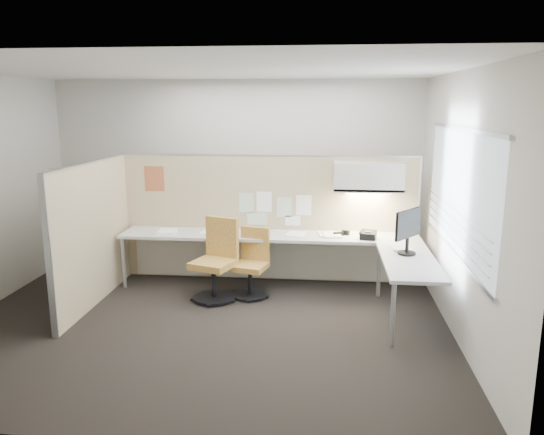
# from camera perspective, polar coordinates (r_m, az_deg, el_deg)

# --- Properties ---
(floor) EXTENTS (5.50, 4.50, 0.01)m
(floor) POSITION_cam_1_polar(r_m,az_deg,el_deg) (6.27, -7.14, -11.03)
(floor) COLOR black
(floor) RESTS_ON ground
(ceiling) EXTENTS (5.50, 4.50, 0.01)m
(ceiling) POSITION_cam_1_polar(r_m,az_deg,el_deg) (5.77, -7.90, 15.55)
(ceiling) COLOR white
(ceiling) RESTS_ON wall_back
(wall_back) EXTENTS (5.50, 0.02, 2.80)m
(wall_back) POSITION_cam_1_polar(r_m,az_deg,el_deg) (8.04, -3.86, 4.63)
(wall_back) COLOR beige
(wall_back) RESTS_ON ground
(wall_front) EXTENTS (5.50, 0.02, 2.80)m
(wall_front) POSITION_cam_1_polar(r_m,az_deg,el_deg) (3.76, -15.31, -4.56)
(wall_front) COLOR beige
(wall_front) RESTS_ON ground
(wall_right) EXTENTS (0.02, 4.50, 2.80)m
(wall_right) POSITION_cam_1_polar(r_m,az_deg,el_deg) (5.88, 19.61, 1.13)
(wall_right) COLOR beige
(wall_right) RESTS_ON ground
(window_pane) EXTENTS (0.01, 2.80, 1.30)m
(window_pane) POSITION_cam_1_polar(r_m,az_deg,el_deg) (5.85, 19.48, 2.58)
(window_pane) COLOR #ACB9C7
(window_pane) RESTS_ON wall_right
(partition_back) EXTENTS (4.10, 0.06, 1.75)m
(partition_back) POSITION_cam_1_polar(r_m,az_deg,el_deg) (7.42, -0.44, -0.10)
(partition_back) COLOR #C4B287
(partition_back) RESTS_ON floor
(partition_left) EXTENTS (0.06, 2.20, 1.75)m
(partition_left) POSITION_cam_1_polar(r_m,az_deg,el_deg) (6.91, -18.62, -1.67)
(partition_left) COLOR #C4B287
(partition_left) RESTS_ON floor
(desk) EXTENTS (4.00, 2.07, 0.73)m
(desk) POSITION_cam_1_polar(r_m,az_deg,el_deg) (6.99, 2.25, -3.18)
(desk) COLOR beige
(desk) RESTS_ON floor
(overhead_bin) EXTENTS (0.90, 0.36, 0.38)m
(overhead_bin) POSITION_cam_1_polar(r_m,az_deg,el_deg) (7.08, 10.32, 4.33)
(overhead_bin) COLOR beige
(overhead_bin) RESTS_ON partition_back
(task_light_strip) EXTENTS (0.60, 0.06, 0.02)m
(task_light_strip) POSITION_cam_1_polar(r_m,az_deg,el_deg) (7.11, 10.26, 2.65)
(task_light_strip) COLOR #FFEABF
(task_light_strip) RESTS_ON overhead_bin
(pinned_papers) EXTENTS (1.01, 0.00, 0.47)m
(pinned_papers) POSITION_cam_1_polar(r_m,az_deg,el_deg) (7.34, 0.15, 1.03)
(pinned_papers) COLOR #8CBF8C
(pinned_papers) RESTS_ON partition_back
(poster) EXTENTS (0.28, 0.00, 0.35)m
(poster) POSITION_cam_1_polar(r_m,az_deg,el_deg) (7.63, -12.54, 4.11)
(poster) COLOR orange
(poster) RESTS_ON partition_back
(chair_left) EXTENTS (0.49, 0.51, 0.87)m
(chair_left) POSITION_cam_1_polar(r_m,az_deg,el_deg) (6.88, -2.19, -5.13)
(chair_left) COLOR black
(chair_left) RESTS_ON floor
(chair_right) EXTENTS (0.61, 0.63, 1.02)m
(chair_right) POSITION_cam_1_polar(r_m,az_deg,el_deg) (6.79, -6.00, -4.82)
(chair_right) COLOR black
(chair_right) RESTS_ON floor
(monitor) EXTENTS (0.34, 0.41, 0.53)m
(monitor) POSITION_cam_1_polar(r_m,az_deg,el_deg) (6.31, 14.41, -1.19)
(monitor) COLOR black
(monitor) RESTS_ON desk
(phone) EXTENTS (0.24, 0.23, 0.12)m
(phone) POSITION_cam_1_polar(r_m,az_deg,el_deg) (6.98, 10.26, -1.87)
(phone) COLOR black
(phone) RESTS_ON desk
(stapler) EXTENTS (0.15, 0.07, 0.05)m
(stapler) POSITION_cam_1_polar(r_m,az_deg,el_deg) (7.10, 7.17, -1.75)
(stapler) COLOR black
(stapler) RESTS_ON desk
(tape_dispenser) EXTENTS (0.11, 0.09, 0.06)m
(tape_dispenser) POSITION_cam_1_polar(r_m,az_deg,el_deg) (7.16, 7.92, -1.62)
(tape_dispenser) COLOR black
(tape_dispenser) RESTS_ON desk
(coat_hook) EXTENTS (0.18, 0.45, 1.35)m
(coat_hook) POSITION_cam_1_polar(r_m,az_deg,el_deg) (6.15, -22.65, 1.54)
(coat_hook) COLOR silver
(coat_hook) RESTS_ON partition_left
(paper_stack_0) EXTENTS (0.26, 0.32, 0.04)m
(paper_stack_0) POSITION_cam_1_polar(r_m,az_deg,el_deg) (7.33, -11.21, -1.52)
(paper_stack_0) COLOR white
(paper_stack_0) RESTS_ON desk
(paper_stack_1) EXTENTS (0.27, 0.33, 0.02)m
(paper_stack_1) POSITION_cam_1_polar(r_m,az_deg,el_deg) (7.24, -6.62, -1.57)
(paper_stack_1) COLOR white
(paper_stack_1) RESTS_ON desk
(paper_stack_2) EXTENTS (0.25, 0.31, 0.04)m
(paper_stack_2) POSITION_cam_1_polar(r_m,az_deg,el_deg) (7.13, -1.91, -1.66)
(paper_stack_2) COLOR white
(paper_stack_2) RESTS_ON desk
(paper_stack_3) EXTENTS (0.28, 0.34, 0.01)m
(paper_stack_3) POSITION_cam_1_polar(r_m,az_deg,el_deg) (7.11, 2.54, -1.80)
(paper_stack_3) COLOR white
(paper_stack_3) RESTS_ON desk
(paper_stack_4) EXTENTS (0.27, 0.33, 0.03)m
(paper_stack_4) POSITION_cam_1_polar(r_m,az_deg,el_deg) (7.08, 6.46, -1.88)
(paper_stack_4) COLOR white
(paper_stack_4) RESTS_ON desk
(paper_stack_5) EXTENTS (0.26, 0.32, 0.02)m
(paper_stack_5) POSITION_cam_1_polar(r_m,az_deg,el_deg) (6.62, 13.64, -3.17)
(paper_stack_5) COLOR white
(paper_stack_5) RESTS_ON desk
(paper_stack_6) EXTENTS (0.27, 0.33, 0.02)m
(paper_stack_6) POSITION_cam_1_polar(r_m,az_deg,el_deg) (7.13, 6.00, -1.80)
(paper_stack_6) COLOR white
(paper_stack_6) RESTS_ON desk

